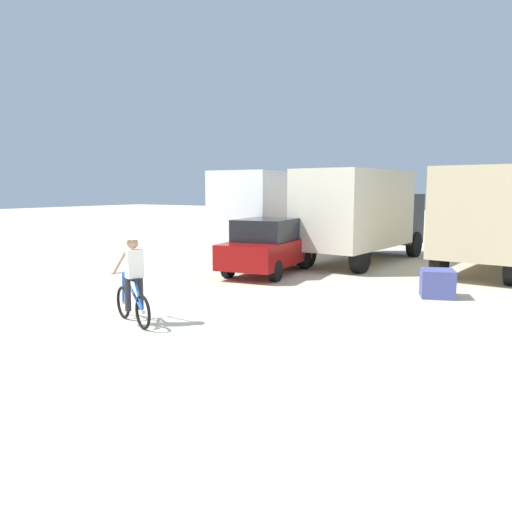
{
  "coord_description": "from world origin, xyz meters",
  "views": [
    {
      "loc": [
        5.89,
        -6.3,
        2.7
      ],
      "look_at": [
        -0.55,
        4.05,
        1.1
      ],
      "focal_mm": 35.98,
      "sensor_mm": 36.0,
      "label": 1
    }
  ],
  "objects_px": {
    "box_truck_avon_van": "(277,209)",
    "cyclist_orange_shirt": "(133,283)",
    "box_truck_cream_rv": "(362,212)",
    "box_truck_tan_camper": "(496,215)",
    "supply_crate": "(437,283)",
    "sedan_parked": "(268,246)"
  },
  "relations": [
    {
      "from": "box_truck_cream_rv",
      "to": "box_truck_tan_camper",
      "type": "bearing_deg",
      "value": 3.44
    },
    {
      "from": "sedan_parked",
      "to": "supply_crate",
      "type": "relative_size",
      "value": 5.34
    },
    {
      "from": "box_truck_cream_rv",
      "to": "cyclist_orange_shirt",
      "type": "relative_size",
      "value": 3.8
    },
    {
      "from": "box_truck_avon_van",
      "to": "box_truck_tan_camper",
      "type": "bearing_deg",
      "value": 1.34
    },
    {
      "from": "box_truck_tan_camper",
      "to": "cyclist_orange_shirt",
      "type": "distance_m",
      "value": 12.24
    },
    {
      "from": "box_truck_cream_rv",
      "to": "cyclist_orange_shirt",
      "type": "height_order",
      "value": "box_truck_cream_rv"
    },
    {
      "from": "box_truck_tan_camper",
      "to": "cyclist_orange_shirt",
      "type": "xyz_separation_m",
      "value": [
        -5.19,
        -11.03,
        -1.03
      ]
    },
    {
      "from": "box_truck_cream_rv",
      "to": "box_truck_tan_camper",
      "type": "xyz_separation_m",
      "value": [
        4.44,
        0.27,
        0.0
      ]
    },
    {
      "from": "box_truck_avon_van",
      "to": "cyclist_orange_shirt",
      "type": "height_order",
      "value": "box_truck_avon_van"
    },
    {
      "from": "box_truck_tan_camper",
      "to": "sedan_parked",
      "type": "height_order",
      "value": "box_truck_tan_camper"
    },
    {
      "from": "sedan_parked",
      "to": "supply_crate",
      "type": "bearing_deg",
      "value": -9.14
    },
    {
      "from": "box_truck_tan_camper",
      "to": "sedan_parked",
      "type": "distance_m",
      "value": 7.48
    },
    {
      "from": "box_truck_avon_van",
      "to": "box_truck_tan_camper",
      "type": "xyz_separation_m",
      "value": [
        8.07,
        0.19,
        0.0
      ]
    },
    {
      "from": "cyclist_orange_shirt",
      "to": "box_truck_cream_rv",
      "type": "bearing_deg",
      "value": 85.99
    },
    {
      "from": "box_truck_avon_van",
      "to": "box_truck_cream_rv",
      "type": "xyz_separation_m",
      "value": [
        3.64,
        -0.08,
        0.0
      ]
    },
    {
      "from": "box_truck_avon_van",
      "to": "box_truck_cream_rv",
      "type": "distance_m",
      "value": 3.64
    },
    {
      "from": "box_truck_cream_rv",
      "to": "sedan_parked",
      "type": "distance_m",
      "value": 4.41
    },
    {
      "from": "box_truck_tan_camper",
      "to": "supply_crate",
      "type": "bearing_deg",
      "value": -97.07
    },
    {
      "from": "box_truck_cream_rv",
      "to": "supply_crate",
      "type": "bearing_deg",
      "value": -51.83
    },
    {
      "from": "sedan_parked",
      "to": "cyclist_orange_shirt",
      "type": "relative_size",
      "value": 2.41
    },
    {
      "from": "cyclist_orange_shirt",
      "to": "supply_crate",
      "type": "bearing_deg",
      "value": 52.44
    },
    {
      "from": "cyclist_orange_shirt",
      "to": "box_truck_avon_van",
      "type": "bearing_deg",
      "value": 104.88
    }
  ]
}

